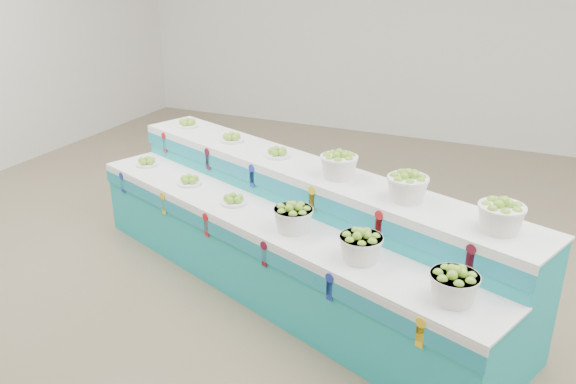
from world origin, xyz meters
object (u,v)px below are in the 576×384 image
(basket_lower_left, at_px, (293,217))
(basket_upper_right, at_px, (501,215))
(display_stand, at_px, (288,231))
(plate_upper_mid, at_px, (232,137))

(basket_lower_left, bearing_deg, basket_upper_right, -0.33)
(display_stand, xyz_separation_m, basket_upper_right, (1.69, -0.37, 0.62))
(basket_lower_left, height_order, plate_upper_mid, plate_upper_mid)
(basket_lower_left, distance_m, plate_upper_mid, 1.47)
(display_stand, distance_m, basket_lower_left, 0.52)
(basket_upper_right, bearing_deg, display_stand, 167.75)
(basket_upper_right, bearing_deg, basket_lower_left, 179.67)
(display_stand, distance_m, basket_upper_right, 1.84)
(basket_lower_left, bearing_deg, plate_upper_mid, 137.98)
(basket_lower_left, relative_size, plate_upper_mid, 1.37)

